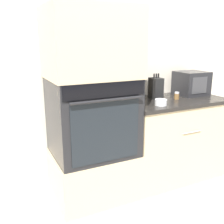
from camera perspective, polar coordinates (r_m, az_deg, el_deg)
ground_plane at (r=2.65m, az=6.70°, el=-18.50°), size 12.00×12.00×0.00m
wall_back at (r=2.76m, az=0.37°, el=10.71°), size 8.00×0.05×2.50m
oven_cabinet_base at (r=2.61m, az=-4.02°, el=-13.24°), size 0.76×0.60×0.44m
wall_oven at (r=2.39m, az=-4.24°, el=-1.02°), size 0.73×0.64×0.71m
oven_cabinet_upper at (r=2.30m, az=-4.60°, el=14.75°), size 0.76×0.60×0.59m
counter_unit at (r=2.95m, az=12.68°, el=-5.52°), size 1.10×0.63×0.88m
microwave at (r=3.08m, az=16.86°, el=6.01°), size 0.33×0.30×0.26m
knife_block at (r=2.79m, az=9.51°, el=5.13°), size 0.11×0.14×0.26m
bowl at (r=2.52m, az=10.58°, el=2.10°), size 0.11×0.11×0.06m
condiment_jar_near at (r=2.78m, az=4.82°, el=3.75°), size 0.04×0.04×0.08m
condiment_jar_mid at (r=2.68m, az=5.16°, el=3.39°), size 0.06×0.06×0.09m
condiment_jar_far at (r=2.82m, az=13.90°, el=3.47°), size 0.05×0.05×0.08m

